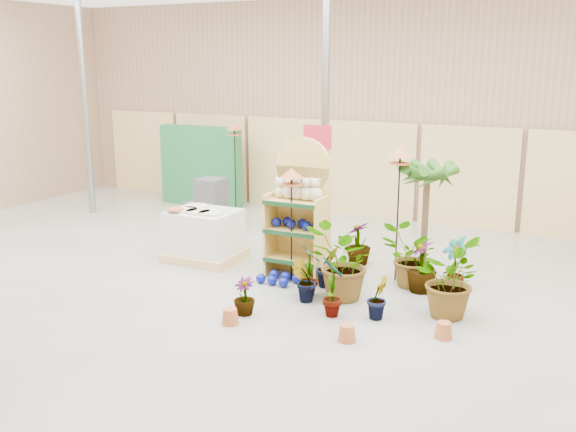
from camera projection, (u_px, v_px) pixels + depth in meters
name	position (u px, v px, depth m)	size (l,w,h in m)	color
room	(249.00, 137.00, 8.79)	(15.20, 12.10, 4.70)	gray
display_shelf	(300.00, 213.00, 9.75)	(0.90, 0.58, 2.12)	#D1AE52
teddy_bears	(300.00, 191.00, 9.56)	(0.79, 0.22, 0.35)	beige
gazing_balls_shelf	(297.00, 224.00, 9.68)	(0.78, 0.27, 0.15)	#0A148A
gazing_balls_floor	(279.00, 279.00, 9.54)	(0.63, 0.39, 0.15)	#0A148A
pallet_stack	(204.00, 235.00, 10.59)	(1.20, 1.01, 0.87)	tan
charcoal_planters	(207.00, 207.00, 12.61)	(0.80, 0.50, 1.00)	#353636
trellis_stock	(201.00, 166.00, 14.49)	(2.00, 0.30, 1.80)	#1F6C37
offer_sign	(318.00, 163.00, 10.69)	(0.50, 0.08, 2.20)	gray
bird_table_front	(292.00, 177.00, 9.33)	(0.34, 0.34, 1.71)	black
bird_table_right	(400.00, 157.00, 9.24)	(0.34, 0.34, 2.03)	black
bird_table_back	(234.00, 130.00, 13.19)	(0.34, 0.34, 1.98)	black
palm	(427.00, 173.00, 9.46)	(0.70, 0.70, 1.88)	brown
potted_plant_0	(310.00, 269.00, 8.96)	(0.42, 0.28, 0.79)	#285B16
potted_plant_1	(304.00, 281.00, 8.77)	(0.33, 0.27, 0.60)	#285B16
potted_plant_2	(343.00, 263.00, 8.77)	(0.96, 0.83, 1.07)	#285B16
potted_plant_3	(421.00, 266.00, 9.13)	(0.43, 0.43, 0.77)	#285B16
potted_plant_4	(455.00, 263.00, 9.18)	(0.43, 0.29, 0.81)	#285B16
potted_plant_5	(328.00, 267.00, 9.35)	(0.34, 0.27, 0.61)	#285B16
potted_plant_6	(410.00, 257.00, 9.31)	(0.82, 0.71, 0.91)	#285B16
potted_plant_7	(244.00, 296.00, 8.34)	(0.28, 0.28, 0.50)	#285B16
potted_plant_8	(333.00, 286.00, 8.23)	(0.43, 0.29, 0.82)	#285B16
potted_plant_9	(378.00, 297.00, 8.21)	(0.31, 0.25, 0.57)	#285B16
potted_plant_10	(448.00, 279.00, 8.25)	(0.91, 0.79, 1.01)	#285B16
potted_plant_11	(359.00, 243.00, 10.37)	(0.40, 0.40, 0.71)	#285B16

